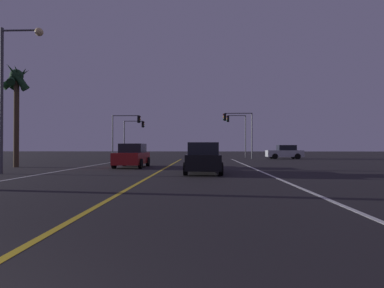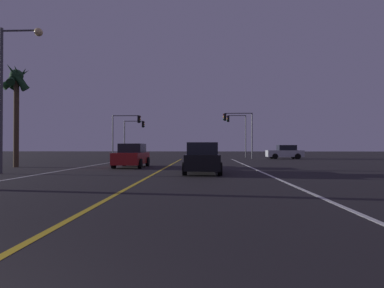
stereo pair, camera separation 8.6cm
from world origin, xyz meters
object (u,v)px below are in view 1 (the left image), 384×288
at_px(traffic_light_far_right, 237,126).
at_px(street_lamp_left_mid, 11,81).
at_px(car_oncoming, 132,156).
at_px(car_lead_same_lane, 203,158).
at_px(palm_tree_left_mid, 17,86).
at_px(traffic_light_near_right, 238,125).
at_px(car_crossing_side, 285,152).
at_px(traffic_light_near_left, 126,126).
at_px(traffic_light_far_left, 134,130).

height_order(traffic_light_far_right, street_lamp_left_mid, street_lamp_left_mid).
xyz_separation_m(car_oncoming, car_lead_same_lane, (5.10, -4.81, 0.00)).
bearing_deg(palm_tree_left_mid, traffic_light_near_right, 41.19).
relative_size(traffic_light_far_right, palm_tree_left_mid, 0.79).
bearing_deg(car_crossing_side, car_oncoming, 46.37).
relative_size(traffic_light_near_left, traffic_light_far_right, 0.91).
bearing_deg(traffic_light_near_right, car_oncoming, 58.54).
height_order(car_crossing_side, traffic_light_near_left, traffic_light_near_left).
bearing_deg(traffic_light_near_right, traffic_light_far_left, -21.36).
bearing_deg(car_crossing_side, street_lamp_left_mid, 46.39).
relative_size(car_oncoming, palm_tree_left_mid, 0.57).
bearing_deg(car_lead_same_lane, street_lamp_left_mid, 94.19).
height_order(traffic_light_far_left, palm_tree_left_mid, palm_tree_left_mid).
relative_size(car_oncoming, traffic_light_near_left, 0.80).
bearing_deg(traffic_light_far_right, car_lead_same_lane, 79.51).
xyz_separation_m(car_oncoming, car_crossing_side, (15.18, 15.92, 0.00)).
relative_size(car_lead_same_lane, traffic_light_far_left, 0.83).
distance_m(car_oncoming, street_lamp_left_mid, 8.78).
height_order(traffic_light_near_left, street_lamp_left_mid, street_lamp_left_mid).
distance_m(car_lead_same_lane, traffic_light_far_left, 27.61).
xyz_separation_m(car_crossing_side, street_lamp_left_mid, (-20.47, -21.49, 4.24)).
relative_size(car_crossing_side, palm_tree_left_mid, 0.57).
height_order(car_oncoming, car_crossing_side, same).
relative_size(traffic_light_near_right, street_lamp_left_mid, 0.71).
relative_size(car_oncoming, car_lead_same_lane, 1.00).
distance_m(car_crossing_side, car_lead_same_lane, 23.05).
height_order(traffic_light_near_left, traffic_light_far_left, traffic_light_near_left).
xyz_separation_m(traffic_light_near_right, traffic_light_far_right, (0.46, 5.50, 0.16)).
xyz_separation_m(traffic_light_far_right, traffic_light_far_left, (-14.52, 0.00, -0.49)).
relative_size(car_oncoming, traffic_light_far_left, 0.83).
relative_size(traffic_light_near_right, palm_tree_left_mid, 0.75).
height_order(traffic_light_far_right, palm_tree_left_mid, palm_tree_left_mid).
bearing_deg(car_crossing_side, traffic_light_far_left, -13.91).
xyz_separation_m(traffic_light_near_left, traffic_light_far_right, (14.23, 5.50, 0.32)).
xyz_separation_m(car_crossing_side, car_lead_same_lane, (-10.08, -20.73, 0.00)).
distance_m(car_oncoming, palm_tree_left_mid, 9.82).
bearing_deg(palm_tree_left_mid, car_oncoming, 1.50).
relative_size(car_lead_same_lane, traffic_light_far_right, 0.72).
height_order(car_crossing_side, traffic_light_near_right, traffic_light_near_right).
height_order(street_lamp_left_mid, palm_tree_left_mid, street_lamp_left_mid).
distance_m(traffic_light_far_left, street_lamp_left_mid, 26.44).
xyz_separation_m(traffic_light_near_right, palm_tree_left_mid, (-17.78, -15.56, 1.71)).
bearing_deg(car_lead_same_lane, traffic_light_near_right, -12.02).
bearing_deg(car_lead_same_lane, car_oncoming, 46.66).
height_order(car_crossing_side, palm_tree_left_mid, palm_tree_left_mid).
bearing_deg(car_lead_same_lane, traffic_light_far_left, 20.86).
xyz_separation_m(traffic_light_near_left, street_lamp_left_mid, (-0.91, -20.91, 1.02)).
distance_m(car_oncoming, car_crossing_side, 21.99).
bearing_deg(street_lamp_left_mid, palm_tree_left_mid, 120.06).
relative_size(car_lead_same_lane, palm_tree_left_mid, 0.57).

